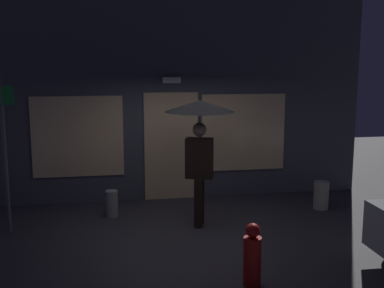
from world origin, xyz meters
TOP-DOWN VIEW (x-y plane):
  - ground_plane at (0.00, 0.00)m, footprint 18.00×18.00m
  - building_facade at (-0.00, 2.34)m, footprint 8.10×0.48m
  - person_with_umbrella at (0.25, 0.44)m, footprint 1.18×1.18m
  - street_sign_post at (-2.93, 0.67)m, footprint 0.40×0.07m
  - sidewalk_bollard at (-1.24, 1.19)m, footprint 0.23×0.23m
  - sidewalk_bollard_2 at (2.75, 0.97)m, footprint 0.29×0.29m
  - fire_hydrant at (0.49, -1.90)m, footprint 0.23×0.23m

SIDE VIEW (x-z plane):
  - ground_plane at x=0.00m, z-range 0.00..0.00m
  - sidewalk_bollard at x=-1.24m, z-range 0.00..0.49m
  - sidewalk_bollard_2 at x=2.75m, z-range 0.00..0.54m
  - fire_hydrant at x=0.49m, z-range -0.03..0.79m
  - street_sign_post at x=-2.93m, z-range 0.16..2.70m
  - person_with_umbrella at x=0.25m, z-range 0.64..2.82m
  - building_facade at x=0.00m, z-range -0.03..4.34m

